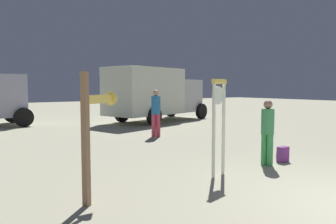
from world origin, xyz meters
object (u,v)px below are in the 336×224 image
(backpack, at_px, (283,154))
(box_truck_far, at_px, (154,93))
(person_distant, at_px, (156,111))
(standing_clock, at_px, (219,117))
(arrow_sign, at_px, (98,119))
(person_near_clock, at_px, (268,129))

(backpack, relative_size, box_truck_far, 0.06)
(person_distant, distance_m, box_truck_far, 5.64)
(standing_clock, xyz_separation_m, box_truck_far, (4.87, 10.15, 0.31))
(box_truck_far, bearing_deg, backpack, -104.36)
(arrow_sign, distance_m, person_near_clock, 4.32)
(arrow_sign, relative_size, person_near_clock, 1.35)
(standing_clock, height_order, person_near_clock, standing_clock)
(backpack, bearing_deg, box_truck_far, 75.64)
(standing_clock, bearing_deg, person_distant, 70.56)
(arrow_sign, bearing_deg, standing_clock, -2.43)
(person_distant, relative_size, box_truck_far, 0.27)
(arrow_sign, distance_m, box_truck_far, 12.54)
(person_distant, bearing_deg, box_truck_far, 58.10)
(arrow_sign, bearing_deg, box_truck_far, 53.15)
(standing_clock, height_order, box_truck_far, box_truck_far)
(person_near_clock, height_order, backpack, person_near_clock)
(person_near_clock, height_order, person_distant, person_distant)
(person_near_clock, xyz_separation_m, person_distant, (0.26, 5.37, 0.12))
(arrow_sign, relative_size, backpack, 5.51)
(arrow_sign, bearing_deg, backpack, -1.05)
(person_near_clock, bearing_deg, person_distant, 87.18)
(arrow_sign, xyz_separation_m, box_truck_far, (7.52, 10.04, 0.21))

